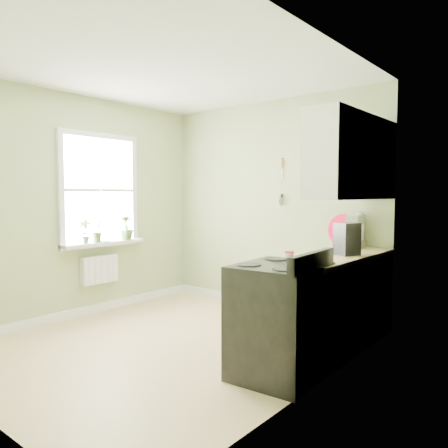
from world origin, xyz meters
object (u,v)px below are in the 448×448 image
Objects in this scene: kettle at (343,237)px; coffee_maker at (347,240)px; stand_mixer at (355,232)px; stove at (280,319)px.

coffee_maker reaches higher than kettle.
stand_mixer is 2.06× the size of kettle.
coffee_maker is at bearing 82.43° from stove.
kettle is (-0.18, 0.09, -0.07)m from stand_mixer.
stove is 1.70m from stand_mixer.
stand_mixer is 0.21m from kettle.
coffee_maker is at bearing -63.16° from kettle.
kettle is (-0.22, 1.67, 0.54)m from stove.
coffee_maker reaches higher than stove.
kettle is at bearing 97.44° from stove.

